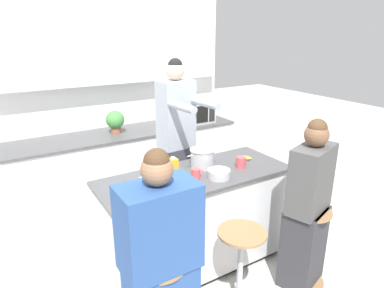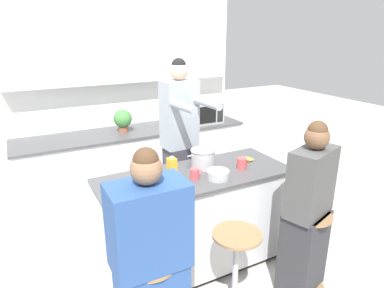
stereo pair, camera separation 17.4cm
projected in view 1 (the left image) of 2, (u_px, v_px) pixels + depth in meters
The scene contains 18 objects.
ground_plane at pixel (196, 264), 3.18m from camera, with size 16.00×16.00×0.00m, color beige.
wall_back at pixel (115, 75), 4.21m from camera, with size 3.03×0.22×2.70m.
back_counter at pixel (129, 165), 4.32m from camera, with size 2.82×0.64×0.89m.
kitchen_island at pixel (196, 221), 3.03m from camera, with size 1.66×0.67×0.91m.
bar_stool_center at pixel (240, 269), 2.56m from camera, with size 0.38×0.38×0.69m.
bar_stool_rightmost at pixel (305, 244), 2.86m from camera, with size 0.38×0.38×0.69m.
person_cooking at pixel (177, 151), 3.40m from camera, with size 0.38×0.61×1.83m.
person_wrapped_blanket at pixel (160, 267), 2.10m from camera, with size 0.47×0.29×1.46m.
person_seated_near at pixel (307, 213), 2.77m from camera, with size 0.47×0.37×1.45m.
cooking_pot at pixel (202, 158), 3.01m from camera, with size 0.31×0.22×0.17m.
fruit_bowl at pixel (152, 184), 2.64m from camera, with size 0.23×0.23×0.06m.
mixing_bowl_steel at pixel (219, 174), 2.81m from camera, with size 0.19×0.19×0.07m.
coffee_cup_near at pixel (241, 162), 3.02m from camera, with size 0.12×0.09×0.10m.
coffee_cup_far at pixel (196, 174), 2.79m from camera, with size 0.11×0.07×0.09m.
banana_bunch at pixel (245, 158), 3.19m from camera, with size 0.13×0.10×0.04m.
juice_carton at pixel (173, 169), 2.76m from camera, with size 0.07×0.07×0.20m.
microwave at pixel (193, 111), 4.56m from camera, with size 0.47×0.40×0.29m.
potted_plant at pixel (115, 121), 4.05m from camera, with size 0.22×0.22×0.27m.
Camera 1 is at (-1.42, -2.25, 2.07)m, focal length 32.00 mm.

